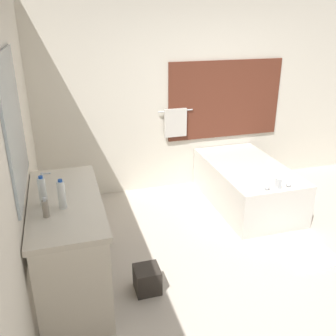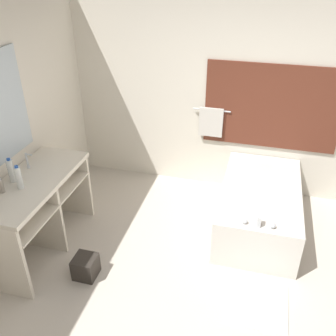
{
  "view_description": "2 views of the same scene",
  "coord_description": "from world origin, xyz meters",
  "px_view_note": "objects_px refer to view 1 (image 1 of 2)",
  "views": [
    {
      "loc": [
        -1.84,
        -2.68,
        2.41
      ],
      "look_at": [
        -0.74,
        1.04,
        0.79
      ],
      "focal_mm": 40.0,
      "sensor_mm": 36.0,
      "label": 1
    },
    {
      "loc": [
        0.34,
        -2.46,
        2.99
      ],
      "look_at": [
        -0.63,
        1.16,
        0.79
      ],
      "focal_mm": 40.0,
      "sensor_mm": 36.0,
      "label": 2
    }
  ],
  "objects_px": {
    "bathtub": "(247,183)",
    "water_bottle_1": "(62,195)",
    "water_bottle_2": "(43,192)",
    "soap_dispenser": "(46,208)",
    "waste_bin": "(147,279)"
  },
  "relations": [
    {
      "from": "bathtub",
      "to": "water_bottle_1",
      "type": "height_order",
      "value": "water_bottle_1"
    },
    {
      "from": "bathtub",
      "to": "water_bottle_2",
      "type": "relative_size",
      "value": 6.09
    },
    {
      "from": "water_bottle_2",
      "to": "soap_dispenser",
      "type": "relative_size",
      "value": 1.57
    },
    {
      "from": "water_bottle_1",
      "to": "soap_dispenser",
      "type": "distance_m",
      "value": 0.18
    },
    {
      "from": "water_bottle_1",
      "to": "water_bottle_2",
      "type": "bearing_deg",
      "value": 148.28
    },
    {
      "from": "water_bottle_1",
      "to": "soap_dispenser",
      "type": "bearing_deg",
      "value": -140.05
    },
    {
      "from": "bathtub",
      "to": "water_bottle_1",
      "type": "bearing_deg",
      "value": -153.19
    },
    {
      "from": "water_bottle_2",
      "to": "waste_bin",
      "type": "distance_m",
      "value": 1.25
    },
    {
      "from": "water_bottle_1",
      "to": "waste_bin",
      "type": "distance_m",
      "value": 1.14
    },
    {
      "from": "bathtub",
      "to": "soap_dispenser",
      "type": "bearing_deg",
      "value": -152.39
    },
    {
      "from": "water_bottle_1",
      "to": "water_bottle_2",
      "type": "relative_size",
      "value": 0.97
    },
    {
      "from": "water_bottle_2",
      "to": "soap_dispenser",
      "type": "xyz_separation_m",
      "value": [
        0.02,
        -0.2,
        -0.05
      ]
    },
    {
      "from": "water_bottle_1",
      "to": "water_bottle_2",
      "type": "xyz_separation_m",
      "value": [
        -0.15,
        0.09,
        0.0
      ]
    },
    {
      "from": "soap_dispenser",
      "to": "waste_bin",
      "type": "xyz_separation_m",
      "value": [
        0.8,
        -0.01,
        -0.87
      ]
    },
    {
      "from": "waste_bin",
      "to": "water_bottle_2",
      "type": "bearing_deg",
      "value": 165.25
    }
  ]
}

